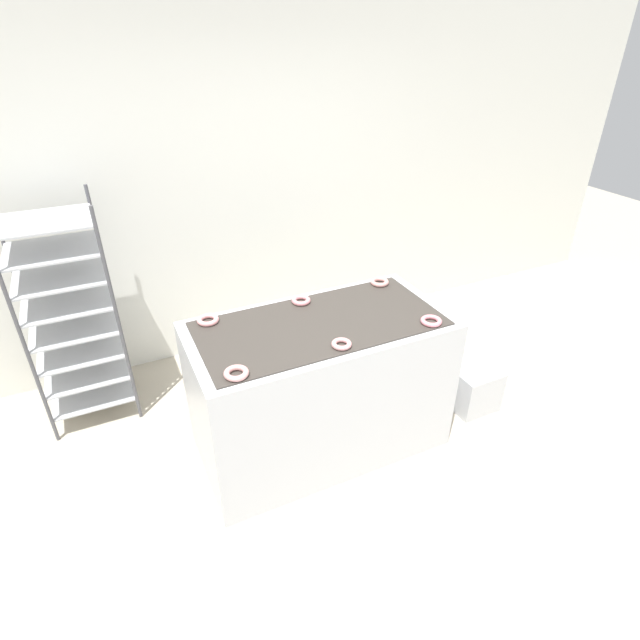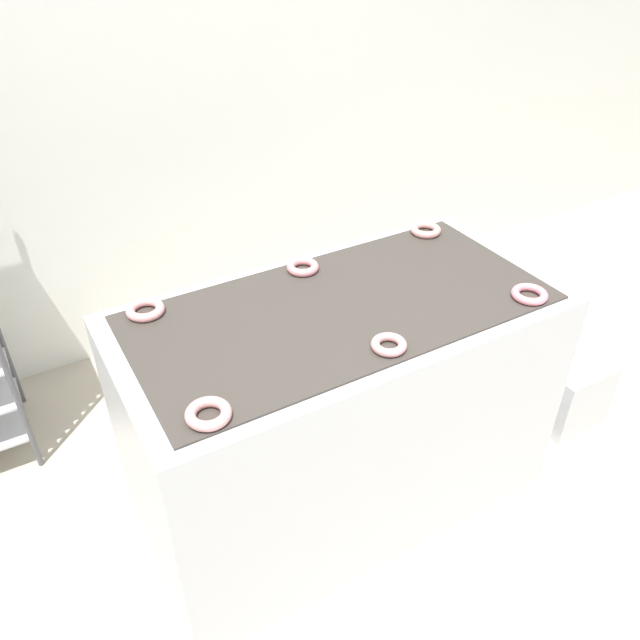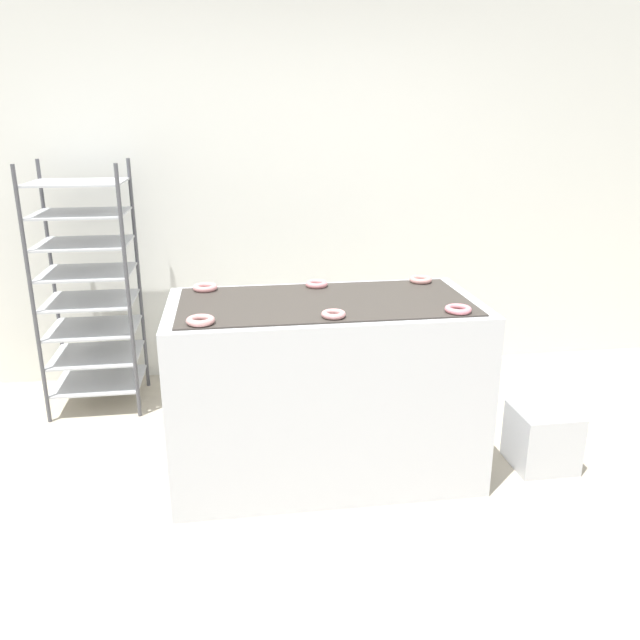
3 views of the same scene
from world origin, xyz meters
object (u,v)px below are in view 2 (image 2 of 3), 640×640
donut_near_left (208,414)px  donut_far_left (145,310)px  donut_far_right (426,230)px  donut_near_center (389,345)px  donut_near_right (530,294)px  donut_far_center (302,267)px  fryer_machine (340,409)px  glaze_bin (564,388)px

donut_near_left → donut_far_left: size_ratio=0.99×
donut_far_left → donut_far_right: (1.18, -0.00, -0.00)m
donut_near_center → donut_near_right: (0.59, -0.01, -0.00)m
donut_far_center → donut_near_left: bearing=-136.7°
fryer_machine → donut_far_right: 0.81m
glaze_bin → donut_near_right: bearing=-166.2°
donut_near_left → fryer_machine: bearing=25.4°
fryer_machine → donut_far_center: (-0.00, 0.28, 0.49)m
donut_near_center → fryer_machine: bearing=90.1°
donut_near_center → donut_far_right: 0.81m
donut_near_left → donut_far_right: size_ratio=1.02×
fryer_machine → donut_near_center: donut_near_center is taller
donut_far_center → donut_far_right: size_ratio=0.97×
fryer_machine → glaze_bin: bearing=-6.6°
donut_near_left → donut_far_left: 0.57m
donut_far_left → glaze_bin: bearing=-13.6°
glaze_bin → donut_far_center: bearing=160.6°
fryer_machine → donut_near_right: donut_near_right is taller
fryer_machine → glaze_bin: size_ratio=4.73×
fryer_machine → donut_far_right: donut_far_right is taller
donut_far_left → donut_far_right: bearing=-0.1°
donut_near_left → donut_far_right: same height
donut_near_right → donut_near_left: bearing=-179.9°
donut_near_left → donut_near_right: (1.19, 0.00, -0.00)m
fryer_machine → donut_near_right: 0.81m
donut_near_right → fryer_machine: bearing=154.6°
donut_near_left → donut_near_right: 1.19m
donut_far_right → glaze_bin: bearing=-35.8°
donut_far_left → donut_far_center: same height
glaze_bin → donut_near_left: donut_near_left is taller
donut_far_left → donut_far_right: size_ratio=1.03×
fryer_machine → donut_near_right: (0.59, -0.28, 0.49)m
fryer_machine → donut_far_left: bearing=153.8°
donut_near_left → donut_far_center: size_ratio=1.06×
donut_near_center → donut_near_left: bearing=-179.1°
glaze_bin → donut_far_right: donut_far_right is taller
fryer_machine → donut_far_left: 0.82m
donut_far_left → donut_far_center: size_ratio=1.07×
donut_far_left → fryer_machine: bearing=-26.2°
fryer_machine → donut_near_center: bearing=-89.9°
donut_near_center → donut_far_right: donut_far_right is taller
glaze_bin → donut_near_right: 1.00m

